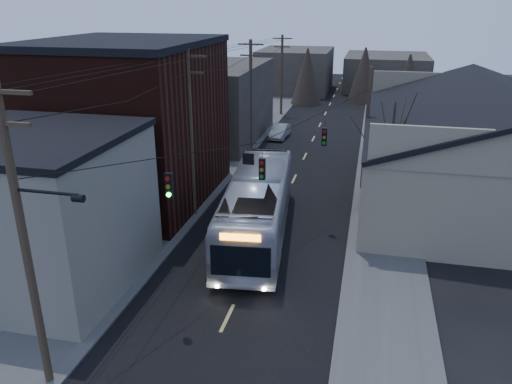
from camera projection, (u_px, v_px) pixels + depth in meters
road_surface at (302, 163)px, 40.94m from camera, size 9.00×110.00×0.02m
sidewalk_left at (226, 157)px, 42.28m from camera, size 4.00×110.00×0.12m
sidewalk_right at (383, 168)px, 39.55m from camera, size 4.00×110.00×0.12m
building_clapboard at (40, 213)px, 22.47m from camera, size 8.00×8.00×7.00m
building_brick at (128, 125)px, 32.15m from camera, size 10.00×12.00×10.00m
building_left_far at (212, 102)px, 47.14m from camera, size 9.00×14.00×7.00m
warehouse at (489, 160)px, 32.69m from camera, size 16.16×20.60×7.73m
building_far_left at (295, 70)px, 72.97m from camera, size 10.00×12.00×6.00m
building_far_right at (386, 72)px, 74.97m from camera, size 12.00×14.00×5.00m
bare_tree at (390, 163)px, 29.19m from camera, size 0.40×0.40×7.20m
utility_lines at (247, 117)px, 34.49m from camera, size 11.24×45.28×10.50m
bus at (257, 206)px, 27.64m from camera, size 4.50×13.36×3.65m
parked_car at (280, 131)px, 48.36m from camera, size 1.58×4.02×1.30m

